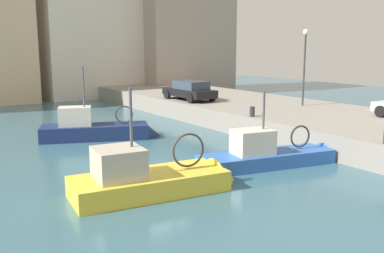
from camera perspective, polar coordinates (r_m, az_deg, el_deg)
water_surface at (r=18.69m, az=-5.18°, el=-5.23°), size 80.00×80.00×0.00m
quay_wall at (r=25.96m, az=17.61°, el=0.17°), size 9.00×56.00×1.20m
fishing_boat_yellow at (r=15.52m, az=-4.45°, el=-7.92°), size 6.34×2.87×4.68m
fishing_boat_navy at (r=24.52m, az=-11.90°, el=-1.22°), size 6.65×3.99×4.75m
fishing_boat_blue at (r=19.14m, az=10.46°, el=-4.47°), size 6.94×2.85×3.94m
parked_car_black at (r=31.04m, az=-0.30°, el=4.75°), size 2.08×4.41×1.37m
mooring_bollard_mid at (r=24.17m, az=7.84°, el=1.93°), size 0.28×0.28×0.55m
quay_streetlamp at (r=28.97m, az=14.46°, el=9.05°), size 0.36×0.36×4.83m
waterfront_building_west at (r=47.59m, az=-1.76°, el=14.03°), size 10.12×7.75×15.74m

